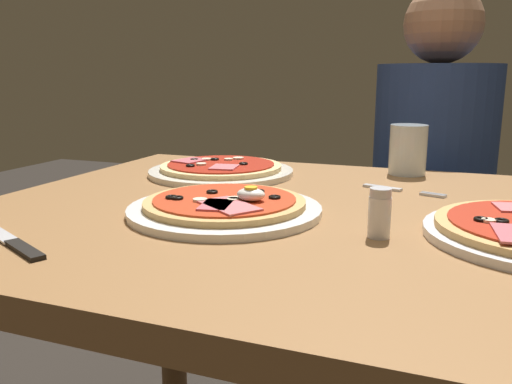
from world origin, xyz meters
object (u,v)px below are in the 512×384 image
knife (13,243)px  diner_person (429,219)px  pizza_foreground (225,206)px  water_glass_near (408,153)px  pizza_across_right (221,170)px  salt_shaker (380,213)px  fork (396,190)px  dining_table (296,279)px

knife → diner_person: diner_person is taller
pizza_foreground → water_glass_near: size_ratio=2.82×
pizza_across_right → diner_person: 0.66m
pizza_foreground → salt_shaker: salt_shaker is taller
salt_shaker → pizza_foreground: bearing=171.2°
fork → knife: (-0.42, -0.50, 0.00)m
water_glass_near → salt_shaker: (0.01, -0.48, -0.01)m
pizza_across_right → fork: bearing=-4.6°
knife → salt_shaker: (0.43, 0.20, 0.03)m
pizza_across_right → fork: size_ratio=2.00×
water_glass_near → pizza_across_right: bearing=-158.0°
pizza_across_right → knife: size_ratio=1.69×
pizza_across_right → water_glass_near: bearing=22.0°
pizza_across_right → water_glass_near: size_ratio=2.90×
dining_table → pizza_foreground: size_ratio=3.46×
water_glass_near → dining_table: bearing=-110.1°
water_glass_near → knife: 0.80m
dining_table → fork: bearing=54.7°
pizza_foreground → pizza_across_right: size_ratio=0.97×
dining_table → pizza_foreground: (-0.09, -0.07, 0.13)m
pizza_across_right → salt_shaker: size_ratio=4.63×
pizza_across_right → dining_table: bearing=-43.0°
water_glass_near → fork: water_glass_near is taller
dining_table → diner_person: 0.72m
dining_table → knife: knife is taller
pizza_foreground → fork: (0.23, 0.26, -0.01)m
diner_person → pizza_foreground: bearing=70.6°
pizza_across_right → fork: pizza_across_right is taller
pizza_foreground → water_glass_near: water_glass_near is taller
water_glass_near → knife: bearing=-121.6°
pizza_across_right → knife: pizza_across_right is taller
salt_shaker → water_glass_near: bearing=91.2°
dining_table → salt_shaker: 0.24m
knife → salt_shaker: salt_shaker is taller
pizza_foreground → knife: size_ratio=1.64×
pizza_across_right → knife: bearing=-95.0°
knife → dining_table: bearing=47.5°
pizza_across_right → water_glass_near: water_glass_near is taller
salt_shaker → fork: bearing=92.0°
water_glass_near → fork: bearing=-90.2°
pizza_across_right → salt_shaker: salt_shaker is taller
water_glass_near → diner_person: bearing=82.9°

